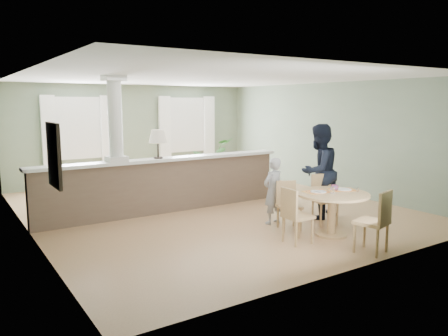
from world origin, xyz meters
TOP-DOWN VIEW (x-y plane):
  - ground at (0.00, 0.00)m, footprint 8.00×8.00m
  - room_shell at (-0.03, 0.63)m, footprint 7.02×8.02m
  - pony_wall at (-0.99, 0.20)m, footprint 5.32×0.38m
  - sofa at (-0.49, 1.81)m, footprint 2.80×1.19m
  - houseplant at (0.86, 1.47)m, footprint 1.56×1.51m
  - dining_table at (0.72, -2.77)m, footprint 1.21×1.21m
  - chair_far_boy at (0.40, -2.04)m, footprint 0.48×0.48m
  - chair_far_man at (1.19, -2.12)m, footprint 0.51×0.51m
  - chair_near at (0.60, -3.75)m, footprint 0.52×0.52m
  - chair_side at (-0.09, -2.75)m, footprint 0.42×0.42m
  - child_person at (0.37, -1.66)m, footprint 0.48×0.35m
  - man_person at (1.36, -1.82)m, footprint 0.96×0.80m

SIDE VIEW (x-z plane):
  - ground at x=0.00m, z-range 0.00..0.00m
  - sofa at x=-0.49m, z-range 0.00..0.81m
  - chair_far_boy at x=0.40m, z-range 0.04..0.88m
  - chair_side at x=-0.09m, z-range 0.05..0.94m
  - chair_far_man at x=1.19m, z-range 0.05..0.95m
  - chair_near at x=0.60m, z-range 0.05..1.00m
  - dining_table at x=0.72m, z-range 0.17..0.99m
  - child_person at x=0.37m, z-range 0.00..1.22m
  - houseplant at x=0.86m, z-range 0.00..1.33m
  - pony_wall at x=-0.99m, z-range -0.64..2.06m
  - man_person at x=1.36m, z-range 0.00..1.81m
  - room_shell at x=-0.03m, z-range 0.46..3.17m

